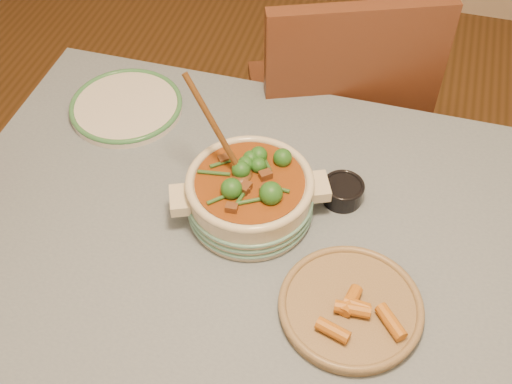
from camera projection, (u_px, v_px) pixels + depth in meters
dining_table at (316, 290)px, 1.39m from camera, size 1.68×1.08×0.76m
stew_casserole at (250, 193)px, 1.36m from camera, size 0.34×0.34×0.32m
white_plate at (126, 106)px, 1.63m from camera, size 0.35×0.35×0.03m
condiment_bowl at (343, 191)px, 1.42m from camera, size 0.10×0.10×0.05m
fried_plate at (351, 305)px, 1.24m from camera, size 0.34×0.34×0.05m
chair_far at (337, 111)px, 1.92m from camera, size 0.61×0.61×1.00m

